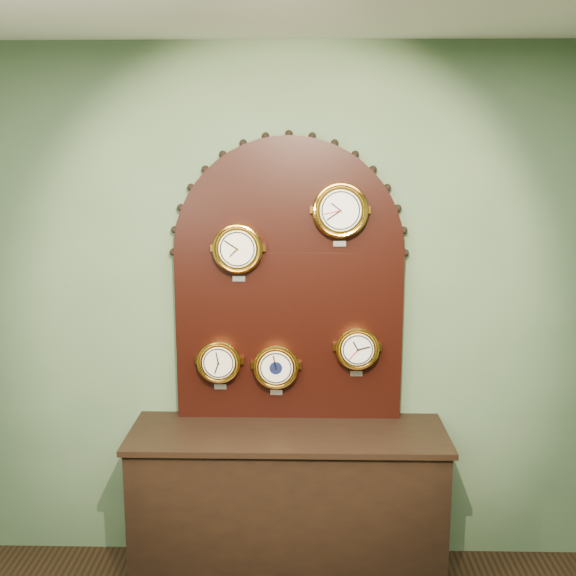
{
  "coord_description": "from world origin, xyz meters",
  "views": [
    {
      "loc": [
        0.08,
        -1.2,
        2.25
      ],
      "look_at": [
        0.0,
        2.25,
        1.58
      ],
      "focal_mm": 44.04,
      "sensor_mm": 36.0,
      "label": 1
    }
  ],
  "objects_px": {
    "display_board": "(289,272)",
    "hygrometer": "(219,361)",
    "arabic_clock": "(340,210)",
    "barometer": "(276,366)",
    "roman_clock": "(238,248)",
    "shop_counter": "(288,508)",
    "tide_clock": "(357,348)"
  },
  "relations": [
    {
      "from": "shop_counter",
      "to": "arabic_clock",
      "type": "relative_size",
      "value": 4.84
    },
    {
      "from": "tide_clock",
      "to": "arabic_clock",
      "type": "bearing_deg",
      "value": -179.26
    },
    {
      "from": "display_board",
      "to": "hygrometer",
      "type": "xyz_separation_m",
      "value": [
        -0.37,
        -0.07,
        -0.47
      ]
    },
    {
      "from": "display_board",
      "to": "tide_clock",
      "type": "xyz_separation_m",
      "value": [
        0.36,
        -0.07,
        -0.39
      ]
    },
    {
      "from": "roman_clock",
      "to": "hygrometer",
      "type": "height_order",
      "value": "roman_clock"
    },
    {
      "from": "arabic_clock",
      "to": "hygrometer",
      "type": "height_order",
      "value": "arabic_clock"
    },
    {
      "from": "roman_clock",
      "to": "arabic_clock",
      "type": "height_order",
      "value": "arabic_clock"
    },
    {
      "from": "arabic_clock",
      "to": "tide_clock",
      "type": "distance_m",
      "value": 0.73
    },
    {
      "from": "hygrometer",
      "to": "barometer",
      "type": "relative_size",
      "value": 0.97
    },
    {
      "from": "display_board",
      "to": "hygrometer",
      "type": "height_order",
      "value": "display_board"
    },
    {
      "from": "display_board",
      "to": "roman_clock",
      "type": "relative_size",
      "value": 4.98
    },
    {
      "from": "display_board",
      "to": "hygrometer",
      "type": "distance_m",
      "value": 0.6
    },
    {
      "from": "arabic_clock",
      "to": "hygrometer",
      "type": "bearing_deg",
      "value": 179.89
    },
    {
      "from": "tide_clock",
      "to": "hygrometer",
      "type": "bearing_deg",
      "value": -180.0
    },
    {
      "from": "shop_counter",
      "to": "barometer",
      "type": "distance_m",
      "value": 0.75
    },
    {
      "from": "roman_clock",
      "to": "barometer",
      "type": "relative_size",
      "value": 1.06
    },
    {
      "from": "arabic_clock",
      "to": "barometer",
      "type": "relative_size",
      "value": 1.14
    },
    {
      "from": "shop_counter",
      "to": "tide_clock",
      "type": "bearing_deg",
      "value": 22.99
    },
    {
      "from": "barometer",
      "to": "tide_clock",
      "type": "bearing_deg",
      "value": 0.06
    },
    {
      "from": "shop_counter",
      "to": "tide_clock",
      "type": "relative_size",
      "value": 5.74
    },
    {
      "from": "shop_counter",
      "to": "hygrometer",
      "type": "relative_size",
      "value": 5.7
    },
    {
      "from": "hygrometer",
      "to": "shop_counter",
      "type": "bearing_deg",
      "value": -22.61
    },
    {
      "from": "display_board",
      "to": "barometer",
      "type": "height_order",
      "value": "display_board"
    },
    {
      "from": "display_board",
      "to": "arabic_clock",
      "type": "relative_size",
      "value": 4.63
    },
    {
      "from": "shop_counter",
      "to": "barometer",
      "type": "xyz_separation_m",
      "value": [
        -0.07,
        0.15,
        0.73
      ]
    },
    {
      "from": "display_board",
      "to": "shop_counter",
      "type": "bearing_deg",
      "value": -90.0
    },
    {
      "from": "roman_clock",
      "to": "tide_clock",
      "type": "height_order",
      "value": "roman_clock"
    },
    {
      "from": "arabic_clock",
      "to": "barometer",
      "type": "bearing_deg",
      "value": 179.85
    },
    {
      "from": "tide_clock",
      "to": "barometer",
      "type": "bearing_deg",
      "value": -179.94
    },
    {
      "from": "barometer",
      "to": "roman_clock",
      "type": "bearing_deg",
      "value": -179.91
    },
    {
      "from": "arabic_clock",
      "to": "tide_clock",
      "type": "xyz_separation_m",
      "value": [
        0.1,
        0.0,
        -0.72
      ]
    },
    {
      "from": "shop_counter",
      "to": "hygrometer",
      "type": "distance_m",
      "value": 0.85
    }
  ]
}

